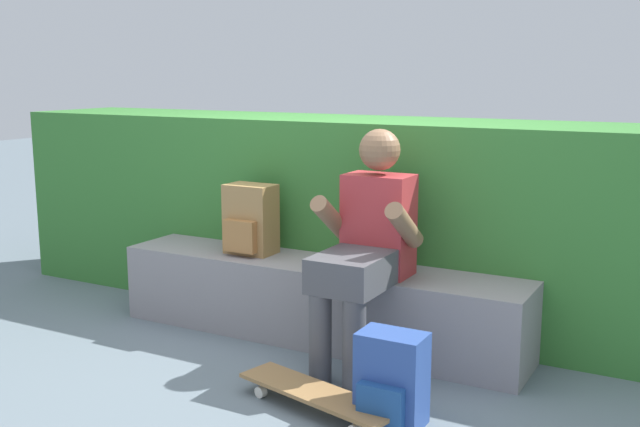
% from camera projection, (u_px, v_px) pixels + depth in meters
% --- Properties ---
extents(ground_plane, '(24.00, 24.00, 0.00)m').
position_uv_depth(ground_plane, '(287.00, 358.00, 3.93)').
color(ground_plane, slate).
extents(bench_main, '(2.36, 0.47, 0.44)m').
position_uv_depth(bench_main, '(318.00, 300.00, 4.19)').
color(bench_main, gray).
rests_on(bench_main, ground).
extents(person_skater, '(0.49, 0.62, 1.19)m').
position_uv_depth(person_skater, '(367.00, 241.00, 3.74)').
color(person_skater, '#B73338').
rests_on(person_skater, ground).
extents(skateboard_near_person, '(0.82, 0.39, 0.09)m').
position_uv_depth(skateboard_near_person, '(317.00, 394.00, 3.31)').
color(skateboard_near_person, olive).
rests_on(skateboard_near_person, ground).
extents(backpack_on_bench, '(0.28, 0.23, 0.40)m').
position_uv_depth(backpack_on_bench, '(250.00, 220.00, 4.32)').
color(backpack_on_bench, '#A37A47').
rests_on(backpack_on_bench, bench_main).
extents(backpack_on_ground, '(0.28, 0.23, 0.40)m').
position_uv_depth(backpack_on_ground, '(391.00, 381.00, 3.16)').
color(backpack_on_ground, '#2D4C99').
rests_on(backpack_on_ground, ground).
extents(hedge_row, '(4.73, 0.80, 1.19)m').
position_uv_depth(hedge_row, '(355.00, 215.00, 4.67)').
color(hedge_row, '#357831').
rests_on(hedge_row, ground).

